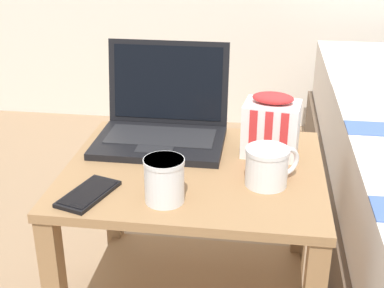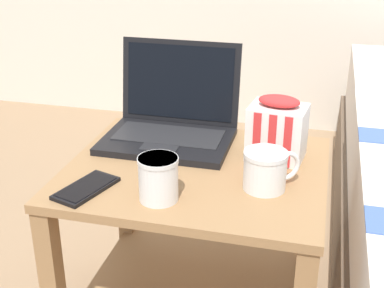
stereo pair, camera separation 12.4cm
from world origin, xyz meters
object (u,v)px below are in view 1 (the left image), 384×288
Objects in this scene: cell_phone at (88,194)px; mug_front_right at (165,177)px; snack_bag at (271,126)px; mug_front_left at (268,164)px; laptop at (163,122)px.

mug_front_right is at bearing 1.93° from cell_phone.
cell_phone is (-0.17, -0.01, -0.05)m from mug_front_right.
mug_front_right reaches higher than cell_phone.
snack_bag is at bearing 50.73° from mug_front_right.
mug_front_left reaches higher than cell_phone.
mug_front_right is (0.07, -0.33, 0.01)m from laptop.
laptop is 2.02× the size of cell_phone.
mug_front_right is 0.78× the size of cell_phone.
mug_front_left is (0.29, -0.22, 0.00)m from laptop.
laptop is at bearing 169.34° from snack_bag.
mug_front_left is 0.24m from mug_front_right.
mug_front_left is 0.17m from snack_bag.
mug_front_left is 0.76× the size of snack_bag.
laptop reaches higher than mug_front_left.
snack_bag is (0.29, -0.05, 0.03)m from laptop.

